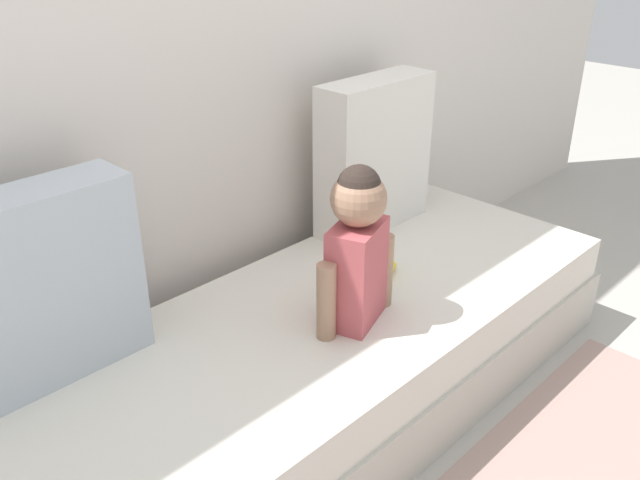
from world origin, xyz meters
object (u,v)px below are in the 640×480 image
(throw_pillow_left, at_px, (36,288))
(toddler, at_px, (357,245))
(throw_pillow_right, at_px, (374,155))
(couch, at_px, (309,371))
(banana, at_px, (384,273))

(throw_pillow_left, distance_m, toddler, 0.85)
(throw_pillow_right, height_order, toddler, throw_pillow_right)
(couch, bearing_deg, throw_pillow_left, 154.79)
(throw_pillow_left, distance_m, banana, 1.07)
(throw_pillow_right, bearing_deg, couch, -154.79)
(toddler, bearing_deg, couch, 136.14)
(banana, bearing_deg, throw_pillow_right, 45.95)
(throw_pillow_left, bearing_deg, toddler, -28.26)
(throw_pillow_right, distance_m, toddler, 0.68)
(couch, height_order, throw_pillow_left, throw_pillow_left)
(couch, distance_m, toddler, 0.46)
(throw_pillow_left, relative_size, throw_pillow_right, 0.92)
(couch, distance_m, throw_pillow_right, 0.86)
(couch, bearing_deg, banana, -0.04)
(toddler, bearing_deg, banana, 21.38)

